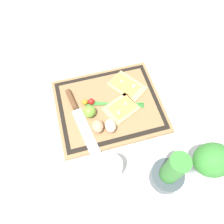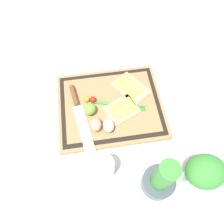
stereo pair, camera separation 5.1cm
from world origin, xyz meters
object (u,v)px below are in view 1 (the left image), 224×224
pizza_slice_far (121,109)px  egg_brown (98,126)px  pizza_slice_near (127,86)px  lime (90,111)px  cherry_tomato_red (91,102)px  cherry_tomato_yellow (85,102)px  knife (76,110)px  egg_pink (110,126)px  sauce_jar (112,168)px  herb_pot (169,173)px  herb_glass (209,162)px

pizza_slice_far → egg_brown: bearing=27.5°
pizza_slice_near → lime: bearing=26.4°
pizza_slice_far → lime: 0.13m
cherry_tomato_red → cherry_tomato_yellow: size_ratio=1.11×
cherry_tomato_red → knife: bearing=15.3°
egg_pink → lime: (0.07, -0.08, 0.00)m
lime → sauce_jar: size_ratio=0.48×
cherry_tomato_red → herb_pot: herb_pot is taller
pizza_slice_near → herb_pot: (-0.02, 0.41, 0.05)m
pizza_slice_far → herb_glass: (-0.20, 0.32, 0.09)m
egg_pink → knife: bearing=-44.5°
pizza_slice_near → pizza_slice_far: same height
cherry_tomato_red → sauce_jar: (-0.01, 0.30, 0.01)m
sauce_jar → herb_glass: 0.33m
herb_glass → sauce_jar: bearing=-14.9°
herb_glass → egg_pink: bearing=-42.5°
egg_brown → lime: size_ratio=1.15×
knife → sauce_jar: 0.29m
egg_brown → lime: bearing=-76.3°
herb_pot → cherry_tomato_red: bearing=-63.0°
lime → egg_brown: bearing=103.7°
pizza_slice_far → cherry_tomato_yellow: same height
herb_pot → pizza_slice_far: bearing=-76.4°
pizza_slice_far → sauce_jar: (0.11, 0.24, 0.02)m
herb_pot → herb_glass: herb_pot is taller
pizza_slice_far → pizza_slice_near: bearing=-118.5°
lime → cherry_tomato_red: (-0.02, -0.05, -0.01)m
lime → herb_pot: herb_pot is taller
knife → egg_brown: 0.12m
pizza_slice_near → knife: size_ratio=0.59×
cherry_tomato_yellow → sauce_jar: size_ratio=0.23×
pizza_slice_near → knife: pizza_slice_near is taller
knife → herb_pot: bearing=126.2°
egg_brown → cherry_tomato_yellow: 0.13m
egg_brown → cherry_tomato_red: 0.12m
cherry_tomato_yellow → sauce_jar: bearing=96.6°
lime → herb_pot: 0.38m
lime → herb_glass: 0.47m
lime → herb_glass: herb_glass is taller
egg_pink → sauce_jar: bearing=76.7°
cherry_tomato_yellow → sauce_jar: sauce_jar is taller
lime → cherry_tomato_red: bearing=-109.2°
sauce_jar → herb_glass: size_ratio=0.54×
sauce_jar → pizza_slice_far: bearing=-114.0°
pizza_slice_near → lime: (0.19, 0.09, 0.02)m
pizza_slice_near → egg_pink: (0.12, 0.18, 0.02)m
knife → herb_pot: (-0.26, 0.35, 0.05)m
pizza_slice_near → herb_glass: herb_glass is taller
pizza_slice_far → herb_glass: bearing=122.4°
cherry_tomato_red → herb_glass: 0.50m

